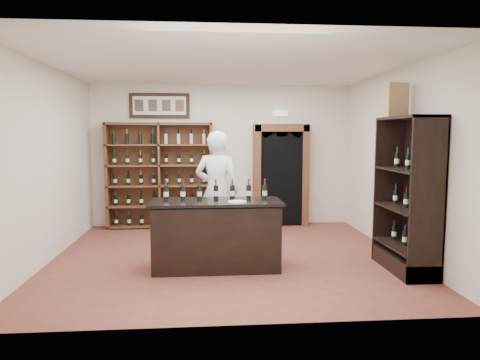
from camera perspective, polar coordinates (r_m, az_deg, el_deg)
name	(u,v)px	position (r m, az deg, el deg)	size (l,w,h in m)	color
floor	(228,256)	(6.97, -1.60, -10.14)	(5.50, 5.50, 0.00)	brown
ceiling	(227,65)	(6.78, -1.68, 15.02)	(5.50, 5.50, 0.00)	white
wall_back	(222,156)	(9.20, -2.43, 3.28)	(5.50, 0.04, 3.00)	silver
wall_left	(47,164)	(7.12, -24.34, 1.94)	(0.04, 5.00, 3.00)	silver
wall_right	(397,162)	(7.38, 20.23, 2.23)	(0.04, 5.00, 3.00)	silver
wine_shelf	(160,175)	(9.11, -10.58, 0.63)	(2.20, 0.38, 2.20)	brown
framed_picture	(160,106)	(9.23, -10.67, 9.72)	(1.25, 0.04, 0.52)	black
arched_doorway	(281,173)	(9.19, 5.43, 1.00)	(1.17, 0.35, 2.17)	black
emergency_light	(280,113)	(9.25, 5.41, 8.85)	(0.30, 0.10, 0.10)	white
tasting_counter	(216,235)	(6.26, -3.18, -7.35)	(1.88, 0.78, 1.00)	black
counter_bottle_0	(166,193)	(6.27, -9.82, -1.70)	(0.07, 0.07, 0.30)	black
counter_bottle_1	(183,193)	(6.26, -7.63, -1.68)	(0.07, 0.07, 0.30)	black
counter_bottle_2	(199,192)	(6.25, -5.43, -1.67)	(0.07, 0.07, 0.30)	black
counter_bottle_3	(216,192)	(6.25, -3.23, -1.65)	(0.07, 0.07, 0.30)	black
counter_bottle_4	(232,192)	(6.26, -1.03, -1.63)	(0.07, 0.07, 0.30)	black
counter_bottle_5	(249,192)	(6.28, 1.15, -1.60)	(0.07, 0.07, 0.30)	black
counter_bottle_6	(265,192)	(6.31, 3.33, -1.58)	(0.07, 0.07, 0.30)	black
side_cabinet	(408,219)	(6.56, 21.49, -4.82)	(0.48, 1.20, 2.20)	black
shopkeeper	(217,191)	(7.11, -3.09, -1.54)	(0.73, 0.48, 2.01)	white
plate	(237,202)	(5.96, -0.39, -2.95)	(0.26, 0.26, 0.02)	silver
wine_crate	(396,100)	(6.81, 20.06, 9.97)	(0.36, 0.15, 0.50)	tan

